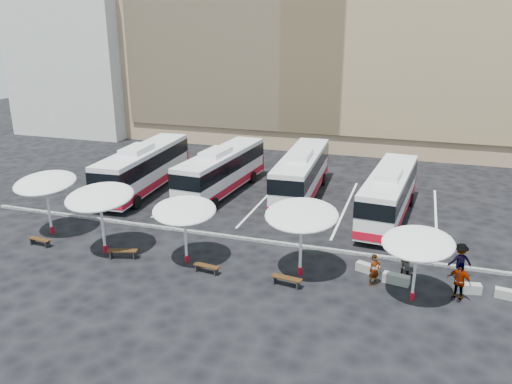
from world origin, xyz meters
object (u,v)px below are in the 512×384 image
(passenger_1, at_px, (407,257))
(passenger_2, at_px, (459,281))
(wood_bench_3, at_px, (287,279))
(conc_bench_2, at_px, (467,288))
(sunshade_4, at_px, (418,243))
(bus_2, at_px, (302,173))
(sunshade_2, at_px, (184,211))
(conc_bench_0, at_px, (368,268))
(wood_bench_2, at_px, (207,267))
(conc_bench_3, at_px, (508,294))
(sunshade_0, at_px, (45,183))
(passenger_0, at_px, (374,270))
(sunshade_1, at_px, (100,197))
(bus_0, at_px, (144,167))
(wood_bench_1, at_px, (123,252))
(wood_bench_0, at_px, (40,240))
(bus_3, at_px, (389,193))
(conc_bench_1, at_px, (396,279))
(sunshade_3, at_px, (302,215))
(passenger_3, at_px, (460,261))
(bus_1, at_px, (222,170))

(passenger_1, height_order, passenger_2, passenger_1)
(wood_bench_3, height_order, passenger_1, passenger_1)
(conc_bench_2, relative_size, passenger_2, 0.66)
(wood_bench_3, bearing_deg, sunshade_4, 5.59)
(bus_2, bearing_deg, conc_bench_2, -49.20)
(sunshade_2, bearing_deg, conc_bench_0, 11.16)
(sunshade_4, height_order, passenger_2, sunshade_4)
(sunshade_2, height_order, passenger_2, sunshade_2)
(wood_bench_2, relative_size, wood_bench_3, 0.90)
(conc_bench_3, xyz_separation_m, passenger_2, (-2.28, -0.83, 0.72))
(sunshade_0, distance_m, passenger_0, 19.58)
(sunshade_0, xyz_separation_m, passenger_1, (20.90, 1.23, -2.26))
(sunshade_1, distance_m, conc_bench_0, 14.76)
(bus_0, relative_size, wood_bench_1, 7.14)
(bus_0, xyz_separation_m, conc_bench_2, (22.55, -9.04, -1.66))
(bus_2, bearing_deg, passenger_1, -55.12)
(wood_bench_3, relative_size, passenger_0, 0.97)
(wood_bench_0, relative_size, wood_bench_2, 1.02)
(bus_3, height_order, wood_bench_0, bus_3)
(sunshade_1, bearing_deg, conc_bench_1, 5.07)
(sunshade_1, distance_m, conc_bench_2, 19.32)
(bus_2, height_order, wood_bench_1, bus_2)
(passenger_1, bearing_deg, wood_bench_0, 47.73)
(sunshade_3, distance_m, passenger_2, 7.85)
(wood_bench_0, height_order, passenger_2, passenger_2)
(wood_bench_1, height_order, conc_bench_0, wood_bench_1)
(bus_0, bearing_deg, passenger_3, -22.63)
(wood_bench_0, height_order, conc_bench_2, conc_bench_2)
(bus_1, relative_size, sunshade_1, 2.95)
(bus_3, xyz_separation_m, conc_bench_2, (4.37, -8.83, -1.55))
(bus_1, xyz_separation_m, bus_2, (5.92, 1.01, 0.02))
(conc_bench_0, bearing_deg, wood_bench_2, -161.35)
(wood_bench_2, bearing_deg, sunshade_2, 152.16)
(sunshade_3, relative_size, passenger_3, 2.06)
(wood_bench_0, distance_m, conc_bench_0, 18.56)
(sunshade_0, distance_m, sunshade_2, 9.69)
(conc_bench_2, bearing_deg, passenger_1, 159.59)
(sunshade_2, bearing_deg, wood_bench_0, -175.50)
(bus_3, bearing_deg, passenger_0, -84.90)
(passenger_1, bearing_deg, bus_1, 5.30)
(bus_3, relative_size, wood_bench_1, 6.71)
(bus_3, height_order, sunshade_1, sunshade_1)
(sunshade_0, xyz_separation_m, conc_bench_0, (19.02, 0.80, -2.99))
(sunshade_0, xyz_separation_m, sunshade_1, (4.74, -1.37, 0.06))
(bus_2, relative_size, wood_bench_0, 7.89)
(bus_0, height_order, conc_bench_3, bus_0)
(passenger_1, bearing_deg, wood_bench_1, 50.58)
(passenger_1, xyz_separation_m, passenger_3, (2.51, 0.35, -0.02))
(bus_0, distance_m, sunshade_3, 17.56)
(passenger_0, xyz_separation_m, passenger_2, (3.82, -0.18, 0.13))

